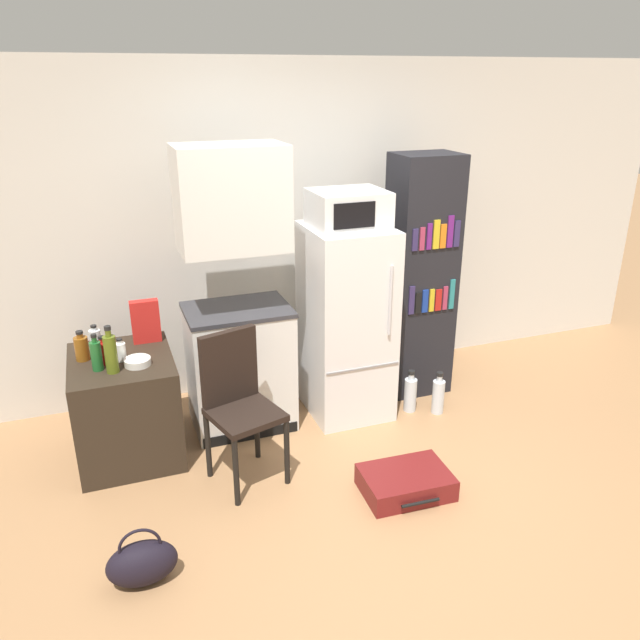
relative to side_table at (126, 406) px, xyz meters
The scene contains 20 objects.
ground_plane 1.97m from the side_table, 38.94° to the right, with size 24.00×24.00×0.00m, color #A3754C.
wall_back 2.10m from the side_table, 24.61° to the left, with size 6.40×0.10×2.57m.
side_table is the anchor object (origin of this frame).
kitchen_hutch 1.01m from the side_table, ahead, with size 0.73×0.53×2.03m.
refrigerator 1.66m from the side_table, ahead, with size 0.58×0.67×1.44m.
microwave 2.03m from the side_table, ahead, with size 0.51×0.44×0.25m.
bookshelf 2.38m from the side_table, ahead, with size 0.48×0.39×1.90m.
bottle_olive_oil 0.52m from the side_table, 105.11° to the right, with size 0.08×0.08×0.31m.
bottle_clear_short 0.50m from the side_table, 120.41° to the left, with size 0.08×0.08×0.16m.
bottle_green_tall 0.49m from the side_table, 137.59° to the right, with size 0.07×0.07×0.24m.
bottle_milk_white 0.42m from the side_table, 73.72° to the right, with size 0.07×0.07×0.15m.
bottle_ketchup_red 0.45m from the side_table, 157.69° to the right, with size 0.08×0.08×0.19m.
bottle_amber_beer 0.50m from the side_table, 164.10° to the left, with size 0.09×0.09×0.20m.
bowl 0.42m from the side_table, 53.83° to the right, with size 0.17×0.17×0.05m.
cereal_box 0.59m from the side_table, 48.72° to the left, with size 0.19×0.07×0.30m.
chair 0.86m from the side_table, 37.28° to the right, with size 0.50×0.50×0.98m.
suitcase_large_flat 1.92m from the side_table, 33.83° to the right, with size 0.56×0.43×0.14m.
handbag 1.28m from the side_table, 91.57° to the right, with size 0.36×0.20×0.33m.
water_bottle_front 2.29m from the side_table, ahead, with size 0.09×0.09×0.34m.
water_bottle_middle 2.10m from the side_table, ahead, with size 0.10×0.10×0.34m.
Camera 1 is at (-1.55, -2.69, 2.44)m, focal length 35.00 mm.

